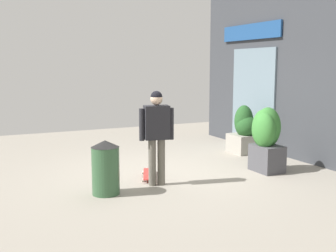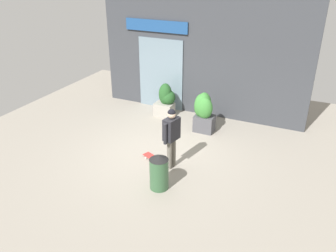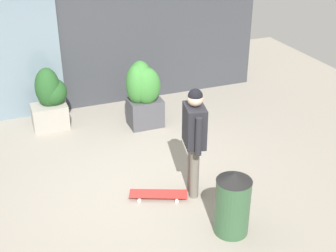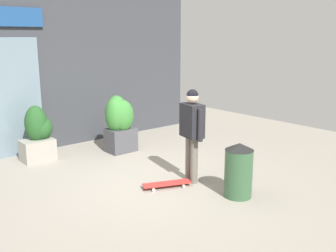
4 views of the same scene
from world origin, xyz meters
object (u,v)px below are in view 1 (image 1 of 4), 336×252
(planter_box_right, at_px, (244,130))
(trash_bin, at_px, (106,167))
(planter_box_left, at_px, (266,136))
(skateboarder, at_px, (157,128))
(skateboard, at_px, (149,174))

(planter_box_right, bearing_deg, trash_bin, -66.83)
(planter_box_left, bearing_deg, planter_box_right, 158.56)
(skateboarder, relative_size, trash_bin, 1.85)
(skateboard, bearing_deg, trash_bin, 143.94)
(trash_bin, bearing_deg, skateboard, 121.39)
(skateboarder, relative_size, planter_box_left, 1.30)
(skateboarder, xyz_separation_m, planter_box_right, (-1.54, 2.91, -0.43))
(skateboard, relative_size, trash_bin, 0.96)
(skateboard, bearing_deg, skateboarder, -165.24)
(planter_box_right, distance_m, trash_bin, 4.20)
(skateboarder, height_order, trash_bin, skateboarder)
(skateboard, xyz_separation_m, planter_box_right, (-1.03, 2.85, 0.49))
(planter_box_left, distance_m, trash_bin, 3.26)
(trash_bin, bearing_deg, planter_box_right, 113.17)
(skateboarder, relative_size, skateboard, 1.94)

